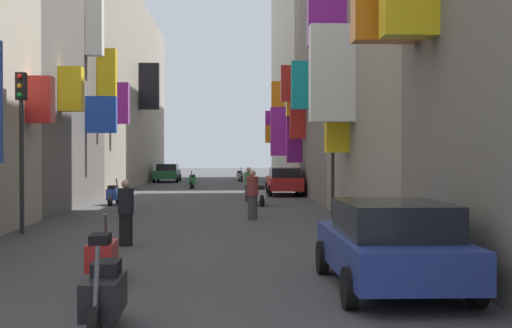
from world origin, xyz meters
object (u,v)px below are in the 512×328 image
(scooter_silver, at_px, (240,176))
(traffic_light_near_corner, at_px, (333,125))
(scooter_blue, at_px, (114,194))
(pedestrian_crossing, at_px, (249,185))
(parked_car_red, at_px, (284,181))
(parked_car_green, at_px, (167,172))
(pedestrian_near_left, at_px, (253,195))
(scooter_green, at_px, (192,181))
(scooter_black, at_px, (104,295))
(scooter_white, at_px, (258,195))
(parked_car_blue, at_px, (391,243))
(pedestrian_near_right, at_px, (126,213))
(traffic_light_far_corner, at_px, (21,124))
(scooter_red, at_px, (102,256))

(scooter_silver, distance_m, traffic_light_near_corner, 29.81)
(scooter_blue, distance_m, pedestrian_crossing, 6.06)
(parked_car_red, bearing_deg, parked_car_green, 114.62)
(parked_car_green, height_order, pedestrian_near_left, pedestrian_near_left)
(scooter_green, bearing_deg, parked_car_red, -53.46)
(scooter_black, bearing_deg, scooter_white, 82.33)
(parked_car_blue, bearing_deg, traffic_light_near_corner, 85.76)
(parked_car_red, xyz_separation_m, pedestrian_near_left, (-2.11, -13.29, 0.06))
(scooter_black, relative_size, pedestrian_near_right, 1.17)
(parked_car_red, height_order, scooter_blue, parked_car_red)
(parked_car_green, bearing_deg, traffic_light_near_corner, -74.24)
(scooter_white, bearing_deg, pedestrian_near_left, -94.07)
(traffic_light_far_corner, bearing_deg, scooter_silver, 79.17)
(scooter_black, height_order, pedestrian_near_right, pedestrian_near_right)
(parked_car_red, height_order, traffic_light_far_corner, traffic_light_far_corner)
(parked_car_blue, distance_m, scooter_black, 4.82)
(traffic_light_far_corner, bearing_deg, scooter_red, -63.77)
(scooter_white, height_order, scooter_black, same)
(parked_car_blue, bearing_deg, parked_car_green, 100.13)
(parked_car_red, bearing_deg, scooter_green, 126.54)
(parked_car_red, distance_m, traffic_light_far_corner, 19.19)
(scooter_black, xyz_separation_m, pedestrian_crossing, (2.37, 22.42, 0.32))
(traffic_light_far_corner, bearing_deg, parked_car_blue, -43.70)
(pedestrian_near_right, bearing_deg, pedestrian_near_left, 62.90)
(pedestrian_crossing, xyz_separation_m, pedestrian_near_left, (-0.09, -8.29, 0.04))
(pedestrian_near_left, bearing_deg, pedestrian_crossing, 89.41)
(parked_car_blue, distance_m, parked_car_red, 24.97)
(parked_car_green, distance_m, traffic_light_far_corner, 34.02)
(pedestrian_near_right, bearing_deg, parked_car_blue, -46.65)
(pedestrian_near_left, bearing_deg, scooter_black, -99.19)
(parked_car_green, bearing_deg, pedestrian_near_right, -86.22)
(parked_car_blue, relative_size, scooter_silver, 2.41)
(scooter_red, distance_m, pedestrian_crossing, 19.43)
(pedestrian_crossing, relative_size, pedestrian_near_left, 0.95)
(parked_car_green, xyz_separation_m, pedestrian_near_left, (5.63, -30.19, 0.08))
(scooter_white, distance_m, scooter_green, 14.82)
(traffic_light_near_corner, bearing_deg, parked_car_blue, -94.24)
(parked_car_red, xyz_separation_m, traffic_light_far_corner, (-8.56, -17.03, 2.23))
(pedestrian_near_right, bearing_deg, scooter_black, -83.17)
(parked_car_red, height_order, scooter_black, parked_car_red)
(scooter_red, height_order, pedestrian_near_right, pedestrian_near_right)
(parked_car_blue, relative_size, traffic_light_near_corner, 0.90)
(scooter_blue, xyz_separation_m, pedestrian_near_left, (5.70, -6.54, 0.36))
(scooter_green, height_order, pedestrian_near_left, pedestrian_near_left)
(parked_car_blue, xyz_separation_m, parked_car_green, (-7.48, 41.86, -0.01))
(pedestrian_near_right, xyz_separation_m, traffic_light_near_corner, (5.98, 6.78, 2.40))
(parked_car_blue, distance_m, parked_car_green, 42.53)
(pedestrian_crossing, relative_size, pedestrian_near_right, 0.99)
(scooter_black, xyz_separation_m, pedestrian_near_left, (2.29, 14.13, 0.36))
(scooter_blue, bearing_deg, pedestrian_crossing, 16.76)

